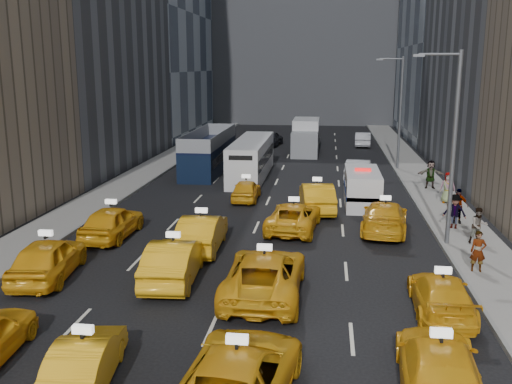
{
  "coord_description": "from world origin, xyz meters",
  "views": [
    {
      "loc": [
        3.56,
        -14.59,
        8.34
      ],
      "look_at": [
        0.04,
        13.56,
        2.0
      ],
      "focal_mm": 40.0,
      "sensor_mm": 36.0,
      "label": 1
    }
  ],
  "objects_px": {
    "double_decker": "(209,151)",
    "nypd_van": "(362,188)",
    "pedestrian_0": "(478,251)",
    "city_bus": "(251,159)",
    "box_truck": "(306,137)"
  },
  "relations": [
    {
      "from": "city_bus",
      "to": "pedestrian_0",
      "type": "height_order",
      "value": "city_bus"
    },
    {
      "from": "nypd_van",
      "to": "double_decker",
      "type": "distance_m",
      "value": 15.34
    },
    {
      "from": "double_decker",
      "to": "nypd_van",
      "type": "bearing_deg",
      "value": -35.56
    },
    {
      "from": "double_decker",
      "to": "pedestrian_0",
      "type": "height_order",
      "value": "double_decker"
    },
    {
      "from": "double_decker",
      "to": "city_bus",
      "type": "xyz_separation_m",
      "value": [
        3.69,
        -2.07,
        -0.18
      ]
    },
    {
      "from": "nypd_van",
      "to": "pedestrian_0",
      "type": "relative_size",
      "value": 3.21
    },
    {
      "from": "box_truck",
      "to": "double_decker",
      "type": "bearing_deg",
      "value": -122.59
    },
    {
      "from": "city_bus",
      "to": "nypd_van",
      "type": "bearing_deg",
      "value": -41.91
    },
    {
      "from": "nypd_van",
      "to": "box_truck",
      "type": "bearing_deg",
      "value": 106.05
    },
    {
      "from": "double_decker",
      "to": "box_truck",
      "type": "relative_size",
      "value": 1.55
    },
    {
      "from": "nypd_van",
      "to": "box_truck",
      "type": "xyz_separation_m",
      "value": [
        -4.22,
        20.23,
        0.57
      ]
    },
    {
      "from": "double_decker",
      "to": "box_truck",
      "type": "xyz_separation_m",
      "value": [
        7.3,
        10.13,
        0.01
      ]
    },
    {
      "from": "pedestrian_0",
      "to": "nypd_van",
      "type": "bearing_deg",
      "value": 114.83
    },
    {
      "from": "nypd_van",
      "to": "box_truck",
      "type": "relative_size",
      "value": 0.75
    },
    {
      "from": "box_truck",
      "to": "pedestrian_0",
      "type": "distance_m",
      "value": 32.7
    }
  ]
}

